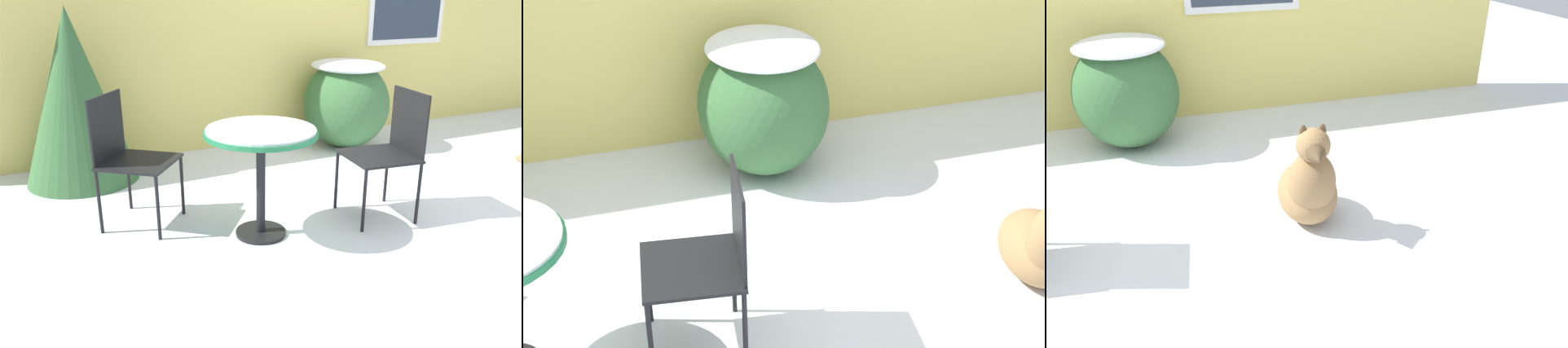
% 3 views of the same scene
% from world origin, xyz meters
% --- Properties ---
extents(ground_plane, '(16.00, 16.00, 0.00)m').
position_xyz_m(ground_plane, '(0.00, 0.00, 0.00)').
color(ground_plane, white).
extents(house_wall, '(8.00, 0.10, 2.75)m').
position_xyz_m(house_wall, '(0.06, 2.20, 1.39)').
color(house_wall, '#E5D16B').
rests_on(house_wall, ground_plane).
extents(shrub_left, '(0.85, 0.95, 0.90)m').
position_xyz_m(shrub_left, '(0.19, 1.66, 0.49)').
color(shrub_left, '#386638').
rests_on(shrub_left, ground_plane).
extents(evergreen_bush, '(0.94, 0.94, 1.45)m').
position_xyz_m(evergreen_bush, '(-2.44, 1.76, 0.73)').
color(evergreen_bush, '#386638').
rests_on(evergreen_bush, ground_plane).
extents(patio_table, '(0.73, 0.73, 0.74)m').
position_xyz_m(patio_table, '(-1.49, 0.14, 0.62)').
color(patio_table, black).
rests_on(patio_table, ground_plane).
extents(patio_chair_near_table, '(0.65, 0.65, 0.91)m').
position_xyz_m(patio_chair_near_table, '(-2.23, 0.70, 0.51)').
color(patio_chair_near_table, black).
rests_on(patio_chair_near_table, ground_plane).
extents(patio_chair_far_side, '(0.51, 0.51, 0.91)m').
position_xyz_m(patio_chair_far_side, '(-0.53, 0.05, 0.51)').
color(patio_chair_far_side, black).
rests_on(patio_chair_far_side, ground_plane).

